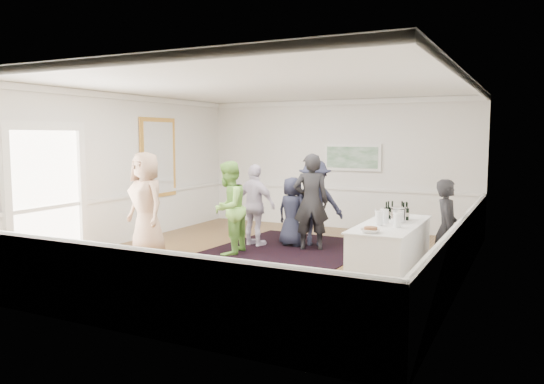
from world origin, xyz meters
The scene contains 23 objects.
floor centered at (0.00, 0.00, 0.00)m, with size 8.00×8.00×0.00m, color brown.
ceiling centered at (0.00, 0.00, 3.20)m, with size 7.00×8.00×0.02m, color white.
wall_left centered at (-3.50, 0.00, 1.60)m, with size 0.02×8.00×3.20m, color white.
wall_right centered at (3.50, 0.00, 1.60)m, with size 0.02×8.00×3.20m, color white.
wall_back centered at (0.00, 4.00, 1.60)m, with size 7.00×0.02×3.20m, color white.
wall_front centered at (0.00, -4.00, 1.60)m, with size 7.00×0.02×3.20m, color white.
wainscoting centered at (0.00, 0.00, 0.50)m, with size 7.00×8.00×1.00m, color white, non-canonical shape.
mirror centered at (-3.45, 1.30, 1.80)m, with size 0.05×1.25×1.85m.
doorway centered at (-3.45, -1.90, 1.42)m, with size 0.10×1.78×2.56m.
landscape_painting centered at (0.40, 3.95, 1.78)m, with size 1.44×0.06×0.66m.
area_rug centered at (0.05, 0.83, 0.01)m, with size 2.87×3.77×0.02m, color black.
serving_table centered at (2.45, -0.36, 0.47)m, with size 0.87×2.29×0.93m.
bartender centered at (3.20, 0.26, 0.80)m, with size 0.59×0.38×1.61m, color black.
guest_tan centered at (-2.23, -0.63, 1.00)m, with size 0.98×0.64×2.00m, color #A17E65.
guest_green centered at (-0.86, 0.15, 0.91)m, with size 0.88×0.69×1.82m, color #75B548.
guest_lilac centered at (-0.76, 1.07, 0.86)m, with size 1.01×0.42×1.72m, color silver.
guest_dark_a centered at (0.34, 1.66, 0.90)m, with size 1.16×0.67×1.80m, color #212337.
guest_dark_b centered at (0.43, 1.23, 0.98)m, with size 0.71×0.47×1.96m, color black.
guest_navy centered at (-0.07, 1.41, 0.73)m, with size 0.71×0.46×1.45m, color #212337.
wine_bottles centered at (2.43, 0.10, 1.08)m, with size 0.40×0.27×0.31m.
juice_pitchers centered at (2.43, -0.57, 1.05)m, with size 0.41×0.40×0.24m.
ice_bucket centered at (2.51, -0.19, 1.04)m, with size 0.26×0.26×0.24m, color silver.
nut_bowl centered at (2.38, -1.28, 0.96)m, with size 0.28×0.28×0.08m.
Camera 1 is at (4.44, -8.59, 2.29)m, focal length 35.00 mm.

